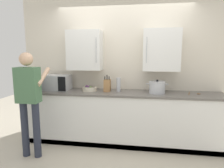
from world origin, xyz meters
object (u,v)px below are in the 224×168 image
wooden_spoon (194,94)px  person_figure (29,96)px  thermos_flask (118,85)px  microwave_oven (55,82)px  stock_pot (157,87)px  fruit_bowl (90,89)px  knife_block (107,85)px

wooden_spoon → person_figure: person_figure is taller
wooden_spoon → thermos_flask: size_ratio=0.94×
microwave_oven → stock_pot: size_ratio=1.90×
wooden_spoon → fruit_bowl: size_ratio=0.91×
fruit_bowl → thermos_flask: size_ratio=1.03×
thermos_flask → knife_block: bearing=-176.1°
stock_pot → person_figure: 2.10m
wooden_spoon → knife_block: knife_block is taller
microwave_oven → knife_block: size_ratio=2.34×
wooden_spoon → stock_pot: bearing=-178.1°
person_figure → stock_pot: bearing=19.9°
fruit_bowl → thermos_flask: (0.54, 0.01, 0.09)m
thermos_flask → wooden_spoon: bearing=-0.9°
stock_pot → thermos_flask: (-0.68, 0.04, 0.02)m
wooden_spoon → knife_block: (-1.50, 0.01, 0.10)m
stock_pot → person_figure: person_figure is taller
microwave_oven → wooden_spoon: size_ratio=2.99×
stock_pot → fruit_bowl: bearing=178.4°
wooden_spoon → thermos_flask: bearing=179.1°
wooden_spoon → thermos_flask: 1.30m
microwave_oven → stock_pot: (1.89, -0.03, -0.04)m
fruit_bowl → person_figure: person_figure is taller
wooden_spoon → thermos_flask: thermos_flask is taller
microwave_oven → person_figure: 0.76m
microwave_oven → wooden_spoon: (2.51, -0.01, -0.13)m
fruit_bowl → thermos_flask: bearing=0.7°
stock_pot → thermos_flask: 0.68m
microwave_oven → person_figure: (-0.08, -0.74, -0.10)m
fruit_bowl → person_figure: (-0.76, -0.75, -0.00)m
microwave_oven → thermos_flask: size_ratio=2.79×
microwave_oven → fruit_bowl: size_ratio=2.72×
wooden_spoon → person_figure: (-2.59, -0.73, 0.03)m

